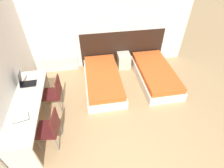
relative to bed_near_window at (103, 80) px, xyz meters
name	(u,v)px	position (x,y,z in m)	size (l,w,h in m)	color
wall_back	(102,24)	(0.15, 1.07, 1.16)	(5.24, 0.05, 2.70)	white
wall_left	(2,71)	(-1.99, -0.79, 1.16)	(0.05, 4.67, 2.70)	white
headboard_panel	(123,48)	(0.77, 1.03, 0.36)	(2.62, 0.03, 1.10)	black
bed_near_window	(103,80)	(0.00, 0.00, 0.00)	(0.98, 1.99, 0.39)	silver
bed_near_door	(155,74)	(1.54, 0.00, 0.00)	(0.98, 1.99, 0.39)	silver
nightstand	(124,60)	(0.77, 0.79, 0.04)	(0.39, 0.41, 0.46)	beige
radiator	(60,64)	(-1.23, 0.95, 0.04)	(1.10, 0.12, 0.46)	silver
desk	(29,107)	(-1.68, -1.10, 0.42)	(0.57, 2.07, 0.78)	beige
chair_near_laptop	(54,92)	(-1.23, -0.61, 0.31)	(0.45, 0.45, 0.89)	#511919
chair_near_notebook	(50,128)	(-1.23, -1.61, 0.31)	(0.47, 0.47, 0.89)	#511919
laptop	(26,82)	(-1.76, -0.56, 0.66)	(0.34, 0.23, 0.34)	black
open_notebook	(21,118)	(-1.69, -1.51, 0.59)	(0.31, 0.24, 0.02)	black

